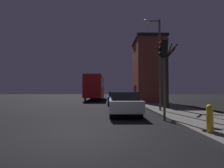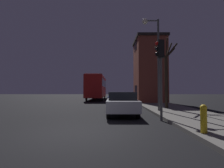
{
  "view_description": "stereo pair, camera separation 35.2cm",
  "coord_description": "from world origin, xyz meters",
  "px_view_note": "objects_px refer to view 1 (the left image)",
  "views": [
    {
      "loc": [
        0.91,
        -6.11,
        1.52
      ],
      "look_at": [
        1.12,
        10.87,
        2.12
      ],
      "focal_mm": 28.0,
      "sensor_mm": 36.0,
      "label": 1
    },
    {
      "loc": [
        1.26,
        -6.12,
        1.52
      ],
      "look_at": [
        1.12,
        10.87,
        2.12
      ],
      "focal_mm": 28.0,
      "sensor_mm": 36.0,
      "label": 2
    }
  ],
  "objects_px": {
    "bare_tree": "(168,73)",
    "car_mid_lane": "(116,98)",
    "streetlamp": "(155,50)",
    "traffic_light": "(163,63)",
    "bus": "(95,86)",
    "fire_hydrant": "(210,118)",
    "car_near_lane": "(124,102)"
  },
  "relations": [
    {
      "from": "streetlamp",
      "to": "bus",
      "type": "relative_size",
      "value": 0.55
    },
    {
      "from": "streetlamp",
      "to": "car_near_lane",
      "type": "height_order",
      "value": "streetlamp"
    },
    {
      "from": "bare_tree",
      "to": "streetlamp",
      "type": "bearing_deg",
      "value": -129.72
    },
    {
      "from": "traffic_light",
      "to": "car_near_lane",
      "type": "distance_m",
      "value": 3.56
    },
    {
      "from": "traffic_light",
      "to": "fire_hydrant",
      "type": "distance_m",
      "value": 3.86
    },
    {
      "from": "streetlamp",
      "to": "car_near_lane",
      "type": "bearing_deg",
      "value": -157.35
    },
    {
      "from": "traffic_light",
      "to": "car_mid_lane",
      "type": "distance_m",
      "value": 10.24
    },
    {
      "from": "bus",
      "to": "car_near_lane",
      "type": "xyz_separation_m",
      "value": [
        3.24,
        -17.59,
        -1.47
      ]
    },
    {
      "from": "traffic_light",
      "to": "fire_hydrant",
      "type": "bearing_deg",
      "value": -79.9
    },
    {
      "from": "fire_hydrant",
      "to": "bare_tree",
      "type": "bearing_deg",
      "value": 80.94
    },
    {
      "from": "streetlamp",
      "to": "bare_tree",
      "type": "height_order",
      "value": "streetlamp"
    },
    {
      "from": "car_near_lane",
      "to": "car_mid_lane",
      "type": "xyz_separation_m",
      "value": [
        -0.21,
        7.62,
        -0.05
      ]
    },
    {
      "from": "bare_tree",
      "to": "fire_hydrant",
      "type": "relative_size",
      "value": 5.76
    },
    {
      "from": "streetlamp",
      "to": "traffic_light",
      "type": "distance_m",
      "value": 3.45
    },
    {
      "from": "traffic_light",
      "to": "bare_tree",
      "type": "distance_m",
      "value": 5.09
    },
    {
      "from": "bare_tree",
      "to": "fire_hydrant",
      "type": "distance_m",
      "value": 8.24
    },
    {
      "from": "streetlamp",
      "to": "bus",
      "type": "bearing_deg",
      "value": 108.28
    },
    {
      "from": "bare_tree",
      "to": "car_mid_lane",
      "type": "height_order",
      "value": "bare_tree"
    },
    {
      "from": "bus",
      "to": "fire_hydrant",
      "type": "distance_m",
      "value": 23.57
    },
    {
      "from": "traffic_light",
      "to": "car_mid_lane",
      "type": "xyz_separation_m",
      "value": [
        -2.04,
        9.79,
        -2.19
      ]
    },
    {
      "from": "streetlamp",
      "to": "fire_hydrant",
      "type": "relative_size",
      "value": 6.94
    },
    {
      "from": "bare_tree",
      "to": "car_mid_lane",
      "type": "distance_m",
      "value": 6.68
    },
    {
      "from": "streetlamp",
      "to": "bus",
      "type": "height_order",
      "value": "streetlamp"
    },
    {
      "from": "bare_tree",
      "to": "car_mid_lane",
      "type": "relative_size",
      "value": 1.15
    },
    {
      "from": "bus",
      "to": "car_near_lane",
      "type": "height_order",
      "value": "bus"
    },
    {
      "from": "bare_tree",
      "to": "car_mid_lane",
      "type": "bearing_deg",
      "value": 127.37
    },
    {
      "from": "streetlamp",
      "to": "bus",
      "type": "distance_m",
      "value": 17.66
    },
    {
      "from": "car_mid_lane",
      "to": "fire_hydrant",
      "type": "relative_size",
      "value": 5.0
    },
    {
      "from": "traffic_light",
      "to": "fire_hydrant",
      "type": "height_order",
      "value": "traffic_light"
    },
    {
      "from": "traffic_light",
      "to": "bus",
      "type": "distance_m",
      "value": 20.42
    },
    {
      "from": "streetlamp",
      "to": "fire_hydrant",
      "type": "distance_m",
      "value": 7.2
    },
    {
      "from": "traffic_light",
      "to": "car_near_lane",
      "type": "relative_size",
      "value": 0.87
    }
  ]
}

